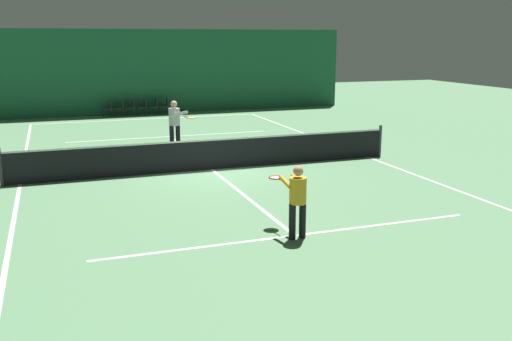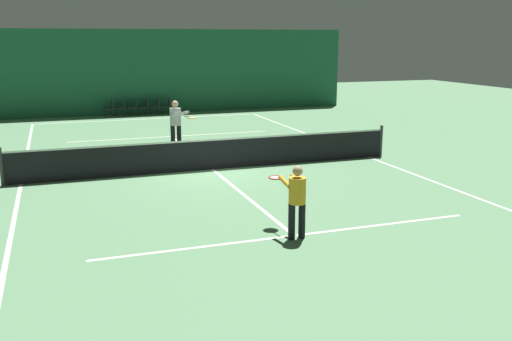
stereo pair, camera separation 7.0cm
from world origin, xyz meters
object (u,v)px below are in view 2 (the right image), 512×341
at_px(player_far, 176,121).
at_px(courtside_chair_1, 121,107).
at_px(player_near, 296,196).
at_px(courtside_chair_4, 156,105).
at_px(courtside_chair_2, 133,106).
at_px(tennis_net, 212,153).
at_px(courtside_chair_0, 110,107).
at_px(courtside_chair_3, 144,106).
at_px(courtside_chair_5, 167,105).

distance_m(player_far, courtside_chair_1, 9.83).
bearing_deg(player_near, courtside_chair_4, -7.26).
relative_size(courtside_chair_2, courtside_chair_4, 1.00).
bearing_deg(tennis_net, courtside_chair_1, 95.09).
distance_m(player_far, courtside_chair_0, 9.90).
height_order(tennis_net, player_near, player_near).
bearing_deg(player_far, player_near, -22.15).
distance_m(courtside_chair_3, courtside_chair_4, 0.59).
distance_m(tennis_net, courtside_chair_5, 13.55).
xyz_separation_m(courtside_chair_2, courtside_chair_4, (1.18, 0.00, 0.00)).
xyz_separation_m(tennis_net, courtside_chair_3, (-0.02, 13.50, -0.03)).
relative_size(player_near, courtside_chair_1, 1.79).
height_order(courtside_chair_0, courtside_chair_2, same).
xyz_separation_m(courtside_chair_4, courtside_chair_5, (0.59, 0.00, 0.00)).
bearing_deg(player_near, player_far, -3.85).
xyz_separation_m(courtside_chair_3, courtside_chair_5, (1.18, 0.00, 0.00)).
distance_m(tennis_net, courtside_chair_0, 13.61).
bearing_deg(courtside_chair_5, courtside_chair_0, -90.00).
bearing_deg(tennis_net, player_far, 95.05).
height_order(courtside_chair_0, courtside_chair_4, same).
bearing_deg(courtside_chair_4, courtside_chair_1, -90.00).
relative_size(player_near, player_far, 0.86).
bearing_deg(tennis_net, player_near, -90.21).
height_order(player_near, courtside_chair_2, player_near).
xyz_separation_m(courtside_chair_0, courtside_chair_5, (2.96, 0.00, 0.00)).
bearing_deg(player_far, courtside_chair_3, 154.33).
xyz_separation_m(courtside_chair_1, courtside_chair_3, (1.18, 0.00, 0.00)).
relative_size(courtside_chair_0, courtside_chair_2, 1.00).
relative_size(tennis_net, courtside_chair_3, 14.29).
distance_m(player_near, courtside_chair_4, 20.03).
relative_size(courtside_chair_1, courtside_chair_4, 1.00).
bearing_deg(player_far, courtside_chair_2, 157.79).
distance_m(courtside_chair_1, courtside_chair_4, 1.77).
distance_m(courtside_chair_0, courtside_chair_3, 1.77).
height_order(courtside_chair_2, courtside_chair_5, same).
xyz_separation_m(courtside_chair_1, courtside_chair_4, (1.77, 0.00, 0.00)).
distance_m(courtside_chair_2, courtside_chair_4, 1.18).
xyz_separation_m(player_near, courtside_chair_1, (-1.18, 20.01, -0.39)).
bearing_deg(courtside_chair_2, player_far, 1.65).
xyz_separation_m(courtside_chair_0, courtside_chair_4, (2.37, 0.00, 0.00)).
relative_size(tennis_net, courtside_chair_4, 14.29).
relative_size(player_far, courtside_chair_1, 2.09).
bearing_deg(courtside_chair_1, courtside_chair_0, -90.00).
bearing_deg(courtside_chair_3, courtside_chair_1, -90.00).
xyz_separation_m(tennis_net, courtside_chair_1, (-1.20, 13.50, -0.03)).
height_order(tennis_net, courtside_chair_3, tennis_net).
xyz_separation_m(courtside_chair_1, courtside_chair_5, (2.37, 0.00, 0.00)).
relative_size(courtside_chair_0, courtside_chair_4, 1.00).
relative_size(courtside_chair_2, courtside_chair_5, 1.00).
relative_size(player_near, courtside_chair_3, 1.79).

